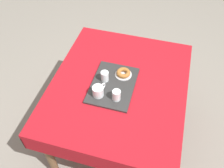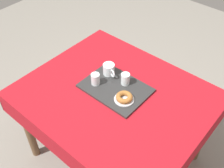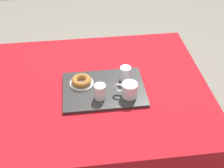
% 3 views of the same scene
% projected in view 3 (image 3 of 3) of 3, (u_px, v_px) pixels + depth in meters
% --- Properties ---
extents(ground_plane, '(6.00, 6.00, 0.00)m').
position_uv_depth(ground_plane, '(101.00, 166.00, 2.18)').
color(ground_plane, gray).
extents(dining_table, '(1.26, 1.05, 0.76)m').
position_uv_depth(dining_table, '(98.00, 98.00, 1.75)').
color(dining_table, '#A8141E').
rests_on(dining_table, ground).
extents(serving_tray, '(0.45, 0.33, 0.02)m').
position_uv_depth(serving_tray, '(104.00, 89.00, 1.66)').
color(serving_tray, '#2D2D2D').
rests_on(serving_tray, dining_table).
extents(tea_mug_left, '(0.13, 0.09, 0.08)m').
position_uv_depth(tea_mug_left, '(129.00, 90.00, 1.58)').
color(tea_mug_left, white).
rests_on(tea_mug_left, serving_tray).
extents(water_glass_near, '(0.06, 0.06, 0.08)m').
position_uv_depth(water_glass_near, '(100.00, 92.00, 1.57)').
color(water_glass_near, white).
rests_on(water_glass_near, serving_tray).
extents(water_glass_far, '(0.06, 0.06, 0.08)m').
position_uv_depth(water_glass_far, '(125.00, 74.00, 1.69)').
color(water_glass_far, white).
rests_on(water_glass_far, serving_tray).
extents(donut_plate_left, '(0.14, 0.14, 0.01)m').
position_uv_depth(donut_plate_left, '(82.00, 83.00, 1.68)').
color(donut_plate_left, silver).
rests_on(donut_plate_left, serving_tray).
extents(sugar_donut_left, '(0.11, 0.11, 0.03)m').
position_uv_depth(sugar_donut_left, '(81.00, 81.00, 1.67)').
color(sugar_donut_left, '#A3662D').
rests_on(sugar_donut_left, donut_plate_left).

